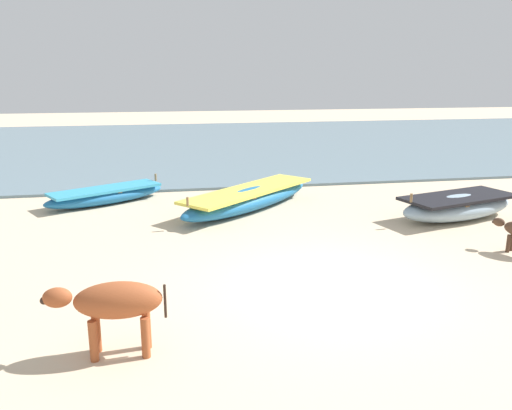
{
  "coord_description": "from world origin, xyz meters",
  "views": [
    {
      "loc": [
        -2.6,
        -7.57,
        3.45
      ],
      "look_at": [
        -0.6,
        3.31,
        0.6
      ],
      "focal_mm": 36.32,
      "sensor_mm": 36.0,
      "label": 1
    }
  ],
  "objects_px": {
    "fishing_boat_0": "(106,195)",
    "cow_adult_rust": "(114,303)",
    "fishing_boat_3": "(249,198)",
    "fishing_boat_4": "(458,206)"
  },
  "relations": [
    {
      "from": "fishing_boat_0",
      "to": "cow_adult_rust",
      "type": "distance_m",
      "value": 8.05
    },
    {
      "from": "fishing_boat_3",
      "to": "cow_adult_rust",
      "type": "relative_size",
      "value": 2.88
    },
    {
      "from": "fishing_boat_3",
      "to": "fishing_boat_4",
      "type": "relative_size",
      "value": 1.25
    },
    {
      "from": "fishing_boat_3",
      "to": "fishing_boat_4",
      "type": "height_order",
      "value": "fishing_boat_4"
    },
    {
      "from": "fishing_boat_3",
      "to": "fishing_boat_4",
      "type": "distance_m",
      "value": 5.12
    },
    {
      "from": "fishing_boat_0",
      "to": "fishing_boat_4",
      "type": "distance_m",
      "value": 9.03
    },
    {
      "from": "cow_adult_rust",
      "to": "fishing_boat_3",
      "type": "bearing_deg",
      "value": -110.23
    },
    {
      "from": "fishing_boat_3",
      "to": "cow_adult_rust",
      "type": "xyz_separation_m",
      "value": [
        -2.83,
        -6.72,
        0.4
      ]
    },
    {
      "from": "fishing_boat_0",
      "to": "fishing_boat_4",
      "type": "bearing_deg",
      "value": -49.58
    },
    {
      "from": "fishing_boat_3",
      "to": "cow_adult_rust",
      "type": "height_order",
      "value": "cow_adult_rust"
    }
  ]
}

